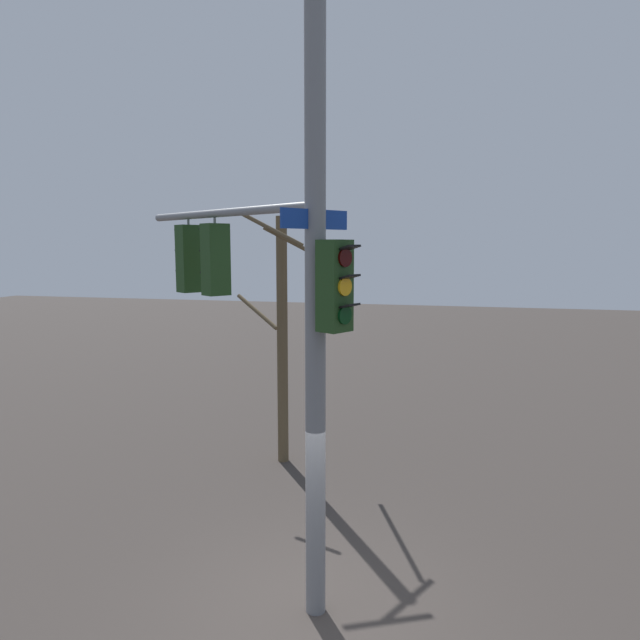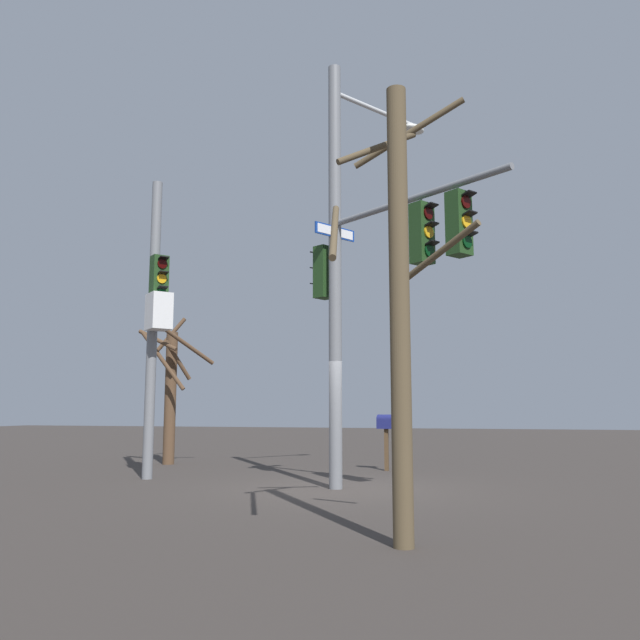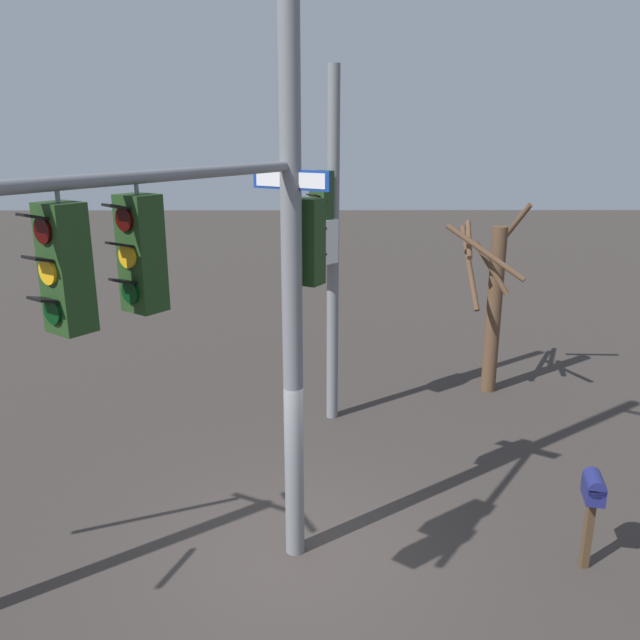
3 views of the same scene
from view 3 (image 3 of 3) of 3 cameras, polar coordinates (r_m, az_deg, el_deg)
name	(u,v)px [view 3 (image 3 of 3)]	position (r m, az deg, el deg)	size (l,w,h in m)	color
ground_plane	(298,553)	(9.78, -1.91, -19.72)	(80.00, 80.00, 0.00)	#3A342F
main_signal_pole_assembly	(263,223)	(7.41, -5.01, 8.43)	(4.11, 4.88, 8.82)	slate
secondary_pole_assembly	(327,241)	(12.47, 0.60, 6.95)	(0.79, 0.76, 6.89)	slate
mailbox	(593,495)	(9.62, 22.81, -13.95)	(0.48, 0.33, 1.41)	#4C3823
bare_tree_across_street	(492,299)	(14.79, 14.83, 1.77)	(2.03, 1.88, 4.27)	brown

